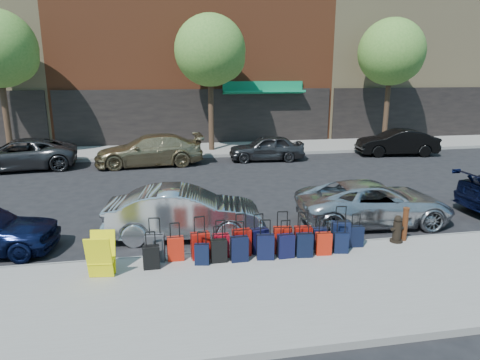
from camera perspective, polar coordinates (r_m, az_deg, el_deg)
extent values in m
plane|color=black|center=(15.03, -1.45, -2.90)|extent=(120.00, 120.00, 0.00)
cube|color=gray|center=(9.12, 5.13, -14.41)|extent=(60.00, 4.00, 0.15)
cube|color=gray|center=(24.68, -5.08, 4.06)|extent=(60.00, 4.00, 0.15)
cube|color=gray|center=(10.87, 2.28, -9.41)|extent=(60.00, 0.08, 0.15)
cube|color=gray|center=(22.70, -4.60, 3.17)|extent=(60.00, 0.08, 0.15)
cube|color=black|center=(26.37, -5.57, 8.27)|extent=(16.66, 0.15, 3.40)
cube|color=#0D764B|center=(26.55, 3.23, 11.60)|extent=(5.00, 0.91, 0.27)
cube|color=#0D764B|center=(26.83, 3.09, 12.38)|extent=(5.00, 0.10, 0.60)
cube|color=tan|center=(37.26, 20.32, 20.51)|extent=(15.00, 12.00, 18.00)
cube|color=black|center=(31.97, 24.66, 8.10)|extent=(14.70, 0.15, 3.40)
cylinder|color=black|center=(25.01, -28.81, 8.22)|extent=(0.30, 0.30, 4.80)
sphere|color=#407D29|center=(24.76, -28.19, 14.29)|extent=(2.58, 2.58, 2.58)
cylinder|color=black|center=(23.92, -3.89, 9.74)|extent=(0.30, 0.30, 4.80)
sphere|color=#407D29|center=(23.87, -4.01, 16.86)|extent=(3.80, 3.80, 3.80)
sphere|color=#407D29|center=(23.93, -2.51, 15.96)|extent=(2.58, 2.58, 2.58)
cylinder|color=black|center=(27.19, 19.00, 9.55)|extent=(0.30, 0.30, 4.80)
sphere|color=#407D29|center=(27.14, 19.53, 15.80)|extent=(3.80, 3.80, 3.80)
sphere|color=#407D29|center=(27.43, 20.59, 14.89)|extent=(2.58, 2.58, 2.58)
cube|color=#37383C|center=(10.22, -11.25, -8.85)|extent=(0.46, 0.28, 0.65)
cylinder|color=black|center=(9.97, -11.45, -5.13)|extent=(0.24, 0.06, 0.03)
cube|color=#B21C0B|center=(10.20, -8.58, -9.04)|extent=(0.38, 0.21, 0.56)
cylinder|color=black|center=(9.98, -8.71, -5.81)|extent=(0.21, 0.04, 0.03)
cube|color=#931009|center=(10.20, -5.31, -8.71)|extent=(0.45, 0.28, 0.64)
cylinder|color=black|center=(9.95, -5.40, -5.04)|extent=(0.24, 0.06, 0.03)
cube|color=maroon|center=(10.26, -2.56, -8.73)|extent=(0.38, 0.22, 0.57)
cylinder|color=black|center=(10.04, -2.59, -5.51)|extent=(0.21, 0.04, 0.03)
cube|color=maroon|center=(10.32, 0.23, -8.34)|extent=(0.45, 0.28, 0.64)
cylinder|color=black|center=(10.08, 0.23, -4.68)|extent=(0.24, 0.05, 0.03)
cube|color=black|center=(10.48, 2.61, -8.10)|extent=(0.44, 0.30, 0.61)
cylinder|color=black|center=(10.25, 2.66, -4.69)|extent=(0.23, 0.08, 0.03)
cube|color=#9B150A|center=(10.53, 5.68, -7.95)|extent=(0.45, 0.28, 0.65)
cylinder|color=black|center=(10.28, 5.77, -4.35)|extent=(0.24, 0.06, 0.03)
cube|color=#9C110A|center=(10.67, 8.38, -7.79)|extent=(0.43, 0.27, 0.62)
cylinder|color=black|center=(10.44, 8.52, -4.36)|extent=(0.23, 0.05, 0.03)
cube|color=black|center=(10.91, 10.59, -7.64)|extent=(0.37, 0.22, 0.53)
cylinder|color=black|center=(10.71, 10.73, -4.78)|extent=(0.20, 0.05, 0.03)
cube|color=black|center=(11.07, 13.26, -7.09)|extent=(0.47, 0.30, 0.66)
cylinder|color=black|center=(10.84, 13.47, -3.56)|extent=(0.25, 0.07, 0.03)
cube|color=black|center=(11.23, 15.19, -7.26)|extent=(0.37, 0.23, 0.53)
cylinder|color=black|center=(11.04, 15.39, -4.50)|extent=(0.20, 0.05, 0.03)
cube|color=black|center=(9.90, -11.74, -10.04)|extent=(0.36, 0.21, 0.53)
cylinder|color=black|center=(9.68, -11.91, -6.92)|extent=(0.20, 0.03, 0.03)
cube|color=black|center=(9.94, -5.10, -9.83)|extent=(0.36, 0.25, 0.48)
cylinder|color=black|center=(9.74, -5.16, -7.00)|extent=(0.19, 0.07, 0.03)
cube|color=black|center=(10.03, -2.84, -9.39)|extent=(0.37, 0.22, 0.54)
cylinder|color=black|center=(9.81, -2.88, -6.26)|extent=(0.21, 0.03, 0.03)
cube|color=black|center=(10.05, -0.09, -9.17)|extent=(0.41, 0.24, 0.59)
cylinder|color=black|center=(9.81, -0.10, -5.72)|extent=(0.22, 0.04, 0.03)
cube|color=black|center=(10.17, 3.40, -8.89)|extent=(0.43, 0.29, 0.59)
cylinder|color=black|center=(9.93, 3.45, -5.47)|extent=(0.23, 0.07, 0.03)
cube|color=black|center=(10.29, 6.13, -8.74)|extent=(0.39, 0.23, 0.57)
cylinder|color=black|center=(10.06, 6.22, -5.51)|extent=(0.22, 0.04, 0.03)
cube|color=black|center=(10.39, 8.57, -8.58)|extent=(0.41, 0.26, 0.57)
cylinder|color=black|center=(10.17, 8.70, -5.35)|extent=(0.22, 0.05, 0.03)
cube|color=#B41D0B|center=(10.59, 11.07, -8.33)|extent=(0.38, 0.24, 0.54)
cylinder|color=black|center=(10.38, 11.22, -5.35)|extent=(0.21, 0.05, 0.03)
cube|color=black|center=(10.78, 13.31, -8.14)|extent=(0.37, 0.26, 0.50)
cylinder|color=black|center=(10.59, 13.48, -5.40)|extent=(0.19, 0.07, 0.03)
cylinder|color=black|center=(11.92, 20.09, -7.61)|extent=(0.32, 0.32, 0.05)
cylinder|color=black|center=(11.82, 20.21, -6.35)|extent=(0.22, 0.22, 0.51)
sphere|color=black|center=(11.72, 20.34, -4.90)|extent=(0.20, 0.20, 0.20)
cylinder|color=black|center=(11.80, 20.23, -6.10)|extent=(0.37, 0.16, 0.09)
cylinder|color=#38190C|center=(11.95, 21.13, -5.55)|extent=(0.14, 0.14, 0.87)
cylinder|color=#38190C|center=(11.82, 21.32, -3.56)|extent=(0.16, 0.16, 0.04)
cube|color=#FCF20E|center=(9.60, -18.30, -9.89)|extent=(0.56, 0.30, 0.95)
cube|color=#FCF20E|center=(9.90, -17.79, -9.08)|extent=(0.56, 0.30, 0.95)
cube|color=#FCF20E|center=(9.81, -17.98, -10.25)|extent=(0.57, 0.41, 0.02)
imported|color=silver|center=(11.82, -7.47, -4.34)|extent=(4.33, 1.87, 1.39)
imported|color=silver|center=(13.39, 17.42, -2.90)|extent=(4.71, 2.42, 1.27)
imported|color=#37373A|center=(22.24, -27.45, 3.03)|extent=(5.38, 3.01, 1.42)
imported|color=#94825A|center=(21.13, -12.00, 3.91)|extent=(5.24, 2.37, 1.49)
imported|color=#343436|center=(21.90, 3.54, 4.30)|extent=(3.91, 1.82, 1.30)
imported|color=black|center=(24.75, 20.19, 4.72)|extent=(4.39, 2.05, 1.39)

